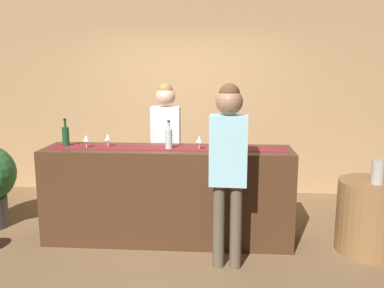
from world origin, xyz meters
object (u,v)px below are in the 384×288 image
at_px(wine_bottle_clear, 169,138).
at_px(vase_on_side_table, 378,172).
at_px(wine_bottle_green, 66,136).
at_px(round_side_table, 371,216).
at_px(wine_glass_mid_counter, 86,139).
at_px(wine_glass_near_customer, 108,138).
at_px(bartender, 166,137).
at_px(customer_sipping, 228,156).
at_px(wine_glass_far_end, 199,140).

xyz_separation_m(wine_bottle_clear, vase_on_side_table, (2.09, -0.16, -0.28)).
height_order(wine_bottle_green, round_side_table, wine_bottle_green).
distance_m(wine_bottle_green, wine_glass_mid_counter, 0.29).
distance_m(wine_glass_mid_counter, vase_on_side_table, 2.98).
height_order(wine_glass_mid_counter, round_side_table, wine_glass_mid_counter).
bearing_deg(wine_glass_mid_counter, vase_on_side_table, -2.51).
distance_m(wine_bottle_clear, wine_glass_near_customer, 0.67).
bearing_deg(vase_on_side_table, bartender, 160.48).
distance_m(round_side_table, vase_on_side_table, 0.50).
xyz_separation_m(wine_bottle_green, wine_glass_near_customer, (0.47, -0.03, -0.01)).
relative_size(wine_bottle_green, wine_glass_mid_counter, 2.10).
relative_size(wine_bottle_green, wine_glass_near_customer, 2.10).
xyz_separation_m(wine_bottle_green, vase_on_side_table, (3.23, -0.24, -0.28)).
bearing_deg(wine_bottle_green, vase_on_side_table, -4.28).
bearing_deg(wine_glass_mid_counter, wine_bottle_green, 157.05).
height_order(bartender, customer_sipping, customer_sipping).
bearing_deg(bartender, vase_on_side_table, 159.25).
bearing_deg(customer_sipping, wine_glass_near_customer, 157.67).
distance_m(wine_glass_far_end, round_side_table, 1.92).
bearing_deg(wine_bottle_green, wine_glass_far_end, -3.64).
height_order(wine_glass_near_customer, round_side_table, wine_glass_near_customer).
distance_m(customer_sipping, round_side_table, 1.70).
xyz_separation_m(bartender, customer_sipping, (0.73, -1.17, 0.03)).
bearing_deg(wine_glass_mid_counter, wine_glass_near_customer, 21.75).
relative_size(wine_glass_far_end, vase_on_side_table, 0.60).
bearing_deg(wine_glass_mid_counter, round_side_table, -1.06).
height_order(wine_bottle_green, wine_glass_mid_counter, wine_bottle_green).
bearing_deg(wine_glass_far_end, wine_bottle_clear, 177.52).
bearing_deg(round_side_table, wine_glass_near_customer, 177.14).
distance_m(wine_glass_far_end, vase_on_side_table, 1.80).
xyz_separation_m(wine_glass_near_customer, wine_glass_mid_counter, (-0.21, -0.08, 0.00)).
distance_m(wine_bottle_clear, vase_on_side_table, 2.11).
bearing_deg(wine_bottle_clear, wine_glass_mid_counter, -177.84).
relative_size(wine_glass_mid_counter, bartender, 0.09).
bearing_deg(round_side_table, wine_glass_mid_counter, 178.94).
height_order(wine_glass_near_customer, bartender, bartender).
xyz_separation_m(wine_glass_near_customer, wine_glass_far_end, (0.99, -0.06, 0.00)).
xyz_separation_m(wine_glass_mid_counter, vase_on_side_table, (2.96, -0.13, -0.27)).
relative_size(customer_sipping, round_side_table, 2.34).
distance_m(wine_bottle_green, round_side_table, 3.32).
height_order(wine_bottle_green, wine_bottle_clear, same).
relative_size(wine_glass_mid_counter, round_side_table, 0.19).
distance_m(wine_bottle_green, customer_sipping, 1.86).
height_order(wine_bottle_clear, bartender, bartender).
bearing_deg(vase_on_side_table, wine_bottle_green, 175.72).
relative_size(wine_glass_near_customer, vase_on_side_table, 0.60).
relative_size(wine_glass_near_customer, customer_sipping, 0.08).
bearing_deg(wine_bottle_green, wine_bottle_clear, -3.97).
relative_size(wine_bottle_green, bartender, 0.18).
height_order(wine_glass_mid_counter, wine_glass_far_end, same).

